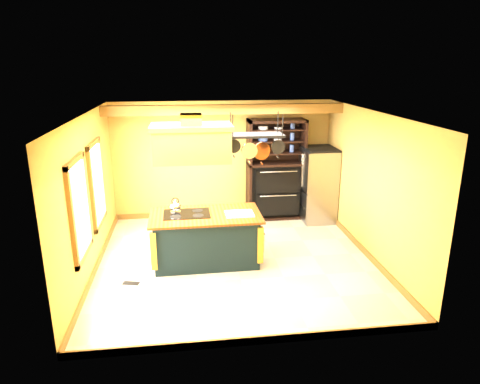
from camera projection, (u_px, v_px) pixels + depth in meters
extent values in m
plane|color=beige|center=(235.00, 260.00, 7.93)|extent=(5.00, 5.00, 0.00)
plane|color=white|center=(235.00, 114.00, 7.14)|extent=(5.00, 5.00, 0.00)
cube|color=gold|center=(223.00, 160.00, 9.91)|extent=(5.00, 0.02, 2.70)
cube|color=gold|center=(260.00, 250.00, 5.17)|extent=(5.00, 0.02, 2.70)
cube|color=gold|center=(89.00, 196.00, 7.23)|extent=(0.02, 5.00, 2.70)
cube|color=gold|center=(370.00, 186.00, 7.85)|extent=(0.02, 5.00, 2.70)
cube|color=brown|center=(225.00, 109.00, 8.79)|extent=(5.00, 0.15, 0.20)
cube|color=brown|center=(80.00, 209.00, 6.46)|extent=(0.06, 1.06, 1.56)
cube|color=white|center=(81.00, 209.00, 6.46)|extent=(0.02, 0.85, 1.34)
cube|color=brown|center=(97.00, 184.00, 7.79)|extent=(0.06, 1.06, 1.56)
cube|color=white|center=(98.00, 184.00, 7.79)|extent=(0.02, 0.85, 1.34)
cube|color=black|center=(206.00, 239.00, 7.77)|extent=(1.83, 1.01, 0.88)
cube|color=brown|center=(205.00, 215.00, 7.64)|extent=(1.99, 1.12, 0.04)
cube|color=black|center=(187.00, 214.00, 7.64)|extent=(0.83, 0.58, 0.01)
ellipsoid|color=silver|center=(175.00, 206.00, 7.71)|extent=(0.20, 0.20, 0.16)
cube|color=white|center=(240.00, 214.00, 7.63)|extent=(0.50, 0.39, 0.02)
cube|color=gold|center=(192.00, 145.00, 7.24)|extent=(1.29, 0.70, 0.55)
cube|color=brown|center=(191.00, 127.00, 7.15)|extent=(1.37, 0.77, 0.08)
cube|color=gold|center=(191.00, 122.00, 7.13)|extent=(0.35, 0.35, 0.25)
cube|color=black|center=(256.00, 135.00, 7.34)|extent=(0.93, 0.47, 0.04)
cylinder|color=black|center=(233.00, 126.00, 7.05)|extent=(0.02, 0.02, 0.38)
cylinder|color=black|center=(278.00, 122.00, 7.51)|extent=(0.02, 0.02, 0.38)
cylinder|color=black|center=(234.00, 146.00, 7.44)|extent=(0.24, 0.04, 0.24)
cylinder|color=silver|center=(249.00, 151.00, 7.30)|extent=(0.28, 0.04, 0.28)
cylinder|color=#AB522A|center=(262.00, 151.00, 7.53)|extent=(0.32, 0.04, 0.32)
cylinder|color=black|center=(278.00, 147.00, 7.35)|extent=(0.24, 0.04, 0.24)
cube|color=gray|center=(318.00, 185.00, 9.76)|extent=(0.69, 0.85, 1.66)
cube|color=gray|center=(306.00, 173.00, 9.40)|extent=(0.03, 0.41, 0.90)
cube|color=gray|center=(301.00, 168.00, 9.81)|extent=(0.03, 0.41, 0.90)
cube|color=gray|center=(302.00, 204.00, 9.84)|extent=(0.03, 0.81, 0.70)
cube|color=black|center=(316.00, 218.00, 9.99)|extent=(0.66, 0.81, 0.06)
cube|color=black|center=(273.00, 167.00, 10.07)|extent=(1.30, 0.06, 2.31)
cube|color=black|center=(249.00, 170.00, 9.76)|extent=(0.06, 0.55, 2.31)
cube|color=black|center=(302.00, 169.00, 9.91)|extent=(0.06, 0.55, 2.31)
cube|color=black|center=(276.00, 163.00, 9.79)|extent=(1.30, 0.55, 0.05)
cube|color=black|center=(275.00, 189.00, 10.00)|extent=(1.18, 0.45, 1.24)
cube|color=black|center=(278.00, 181.00, 9.61)|extent=(1.02, 0.04, 0.55)
cube|color=black|center=(278.00, 205.00, 9.77)|extent=(1.02, 0.04, 0.50)
cube|color=black|center=(276.00, 152.00, 9.72)|extent=(1.18, 0.49, 0.02)
cube|color=black|center=(276.00, 141.00, 9.64)|extent=(1.18, 0.49, 0.02)
cube|color=black|center=(277.00, 129.00, 9.56)|extent=(1.18, 0.49, 0.03)
cylinder|color=white|center=(263.00, 151.00, 9.62)|extent=(0.22, 0.22, 0.07)
cylinder|color=#38539D|center=(292.00, 136.00, 9.61)|extent=(0.10, 0.10, 0.17)
cube|color=black|center=(131.00, 283.00, 7.10)|extent=(0.30, 0.18, 0.01)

